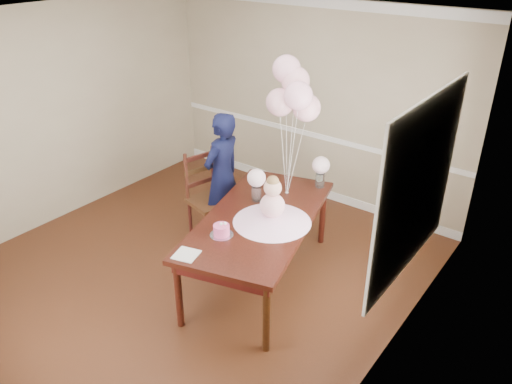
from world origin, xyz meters
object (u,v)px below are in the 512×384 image
object	(u,v)px
dining_table_top	(259,219)
woman	(222,176)
dining_chair_seat	(211,201)
birthday_cake	(221,230)

from	to	relation	value
dining_table_top	woman	bearing A→B (deg)	136.31
dining_table_top	dining_chair_seat	bearing A→B (deg)	144.90
dining_table_top	woman	size ratio (longest dim) A/B	1.32
birthday_cake	woman	world-z (taller)	woman
dining_chair_seat	dining_table_top	bearing A→B (deg)	-5.17
birthday_cake	dining_chair_seat	bearing A→B (deg)	137.00
dining_table_top	woman	xyz separation A→B (m)	(-0.93, 0.50, 0.03)
birthday_cake	woman	distance (m)	1.32
birthday_cake	dining_table_top	bearing A→B (deg)	81.55
dining_table_top	woman	distance (m)	1.05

